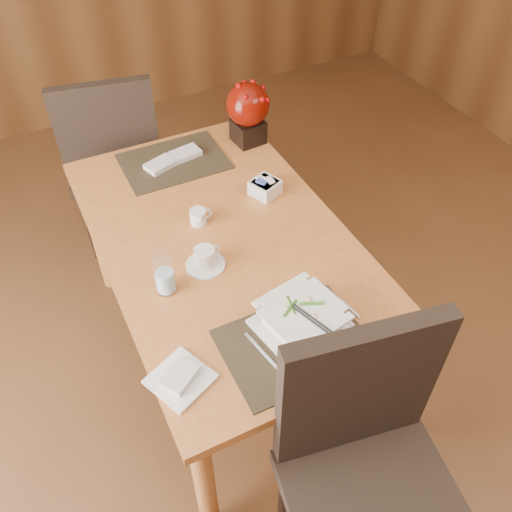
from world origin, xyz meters
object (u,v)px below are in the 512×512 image
water_glass (164,274)px  bread_plate (180,379)px  near_chair (368,464)px  creamer_jug (198,217)px  far_chair (113,154)px  coffee_cup (205,259)px  soup_setting (302,320)px  sugar_caddy (265,188)px  dining_table (225,255)px  berry_decor (248,110)px

water_glass → bread_plate: (-0.09, -0.36, -0.08)m
water_glass → near_chair: size_ratio=0.15×
creamer_jug → far_chair: bearing=100.5°
coffee_cup → near_chair: near_chair is taller
soup_setting → creamer_jug: bearing=88.3°
sugar_caddy → near_chair: (-0.22, -1.10, -0.17)m
dining_table → near_chair: bearing=-87.5°
near_chair → bread_plate: bearing=144.0°
soup_setting → near_chair: 0.47m
creamer_jug → berry_decor: 0.62m
soup_setting → sugar_caddy: 0.71m
water_glass → creamer_jug: water_glass is taller
dining_table → sugar_caddy: 0.34m
sugar_caddy → creamer_jug: bearing=-171.7°
near_chair → far_chair: 1.93m
near_chair → sugar_caddy: bearing=88.3°
water_glass → sugar_caddy: water_glass is taller
berry_decor → dining_table: bearing=-123.8°
coffee_cup → water_glass: 0.18m
water_glass → bread_plate: 0.38m
dining_table → coffee_cup: bearing=-138.3°
bread_plate → soup_setting: bearing=0.5°
berry_decor → near_chair: (-0.33, -1.49, -0.30)m
dining_table → soup_setting: size_ratio=4.99×
water_glass → coffee_cup: bearing=16.1°
berry_decor → far_chair: berry_decor is taller
sugar_caddy → dining_table: bearing=-147.2°
coffee_cup → bread_plate: coffee_cup is taller
coffee_cup → dining_table: bearing=41.7°
creamer_jug → far_chair: 0.89m
soup_setting → near_chair: bearing=-101.5°
near_chair → far_chair: size_ratio=1.05×
dining_table → creamer_jug: (-0.05, 0.12, 0.13)m
dining_table → berry_decor: bearing=56.2°
coffee_cup → berry_decor: berry_decor is taller
bread_plate → far_chair: 1.52m
dining_table → bread_plate: size_ratio=9.07×
soup_setting → far_chair: size_ratio=0.29×
sugar_caddy → berry_decor: size_ratio=0.37×
berry_decor → coffee_cup: bearing=-126.6°
water_glass → berry_decor: size_ratio=0.58×
near_chair → water_glass: bearing=122.3°
sugar_caddy → water_glass: bearing=-149.4°
berry_decor → far_chair: bearing=142.5°
berry_decor → far_chair: 0.78m
dining_table → soup_setting: bearing=-84.8°
soup_setting → bread_plate: 0.42m
coffee_cup → far_chair: size_ratio=0.14×
creamer_jug → water_glass: bearing=-128.1°
sugar_caddy → far_chair: 0.95m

